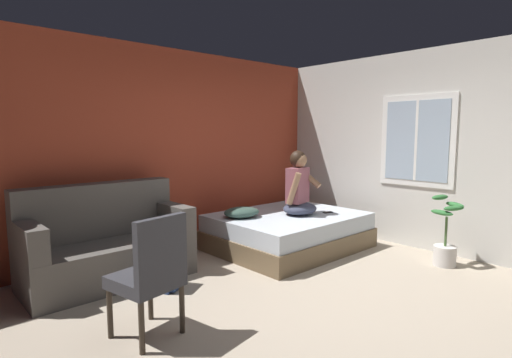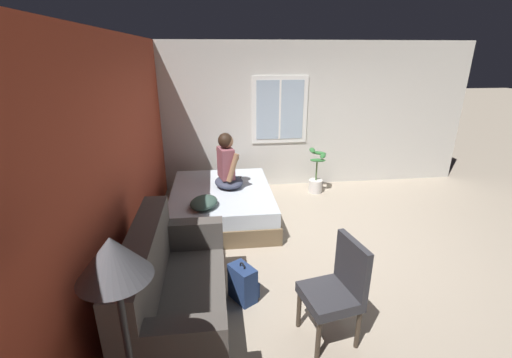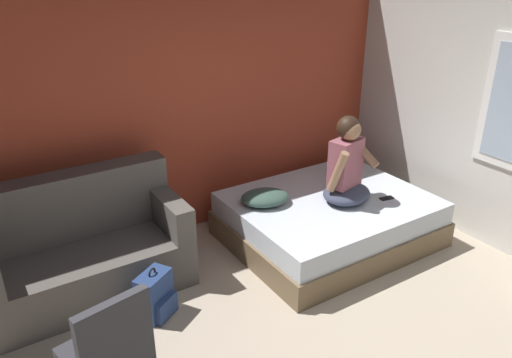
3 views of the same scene
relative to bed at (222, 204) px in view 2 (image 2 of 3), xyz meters
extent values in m
plane|color=tan|center=(-1.19, -1.55, -0.24)|extent=(40.00, 40.00, 0.00)
cube|color=#993823|center=(-1.19, 1.11, 1.11)|extent=(10.02, 0.16, 2.70)
cube|color=silver|center=(1.40, -1.55, 1.11)|extent=(0.16, 6.56, 2.70)
cube|color=white|center=(1.31, -1.15, 1.25)|extent=(0.02, 1.04, 1.24)
cube|color=#9EB2C6|center=(1.30, -1.15, 1.25)|extent=(0.01, 0.88, 1.08)
cube|color=white|center=(1.30, -1.15, 1.25)|extent=(0.01, 0.04, 1.08)
cube|color=brown|center=(0.00, 0.00, -0.11)|extent=(1.98, 1.59, 0.26)
cube|color=silver|center=(0.00, 0.00, 0.13)|extent=(1.92, 1.54, 0.22)
cube|color=#514C47|center=(-2.34, 0.42, -0.02)|extent=(1.70, 0.80, 0.44)
cube|color=#514C47|center=(-2.34, 0.72, 0.50)|extent=(1.70, 0.24, 0.60)
cube|color=#514C47|center=(-3.10, 0.42, 0.36)|extent=(0.18, 0.80, 0.32)
cube|color=#514C47|center=(-1.58, 0.42, 0.36)|extent=(0.18, 0.80, 0.32)
cylinder|color=#382D23|center=(-2.44, -0.67, -0.04)|extent=(0.04, 0.04, 0.40)
cylinder|color=#382D23|center=(-2.82, -0.75, -0.04)|extent=(0.04, 0.04, 0.40)
cylinder|color=#382D23|center=(-2.36, -1.05, -0.04)|extent=(0.04, 0.04, 0.40)
cylinder|color=#382D23|center=(-2.74, -1.13, -0.04)|extent=(0.04, 0.04, 0.40)
cube|color=#333338|center=(-2.59, -0.90, 0.21)|extent=(0.54, 0.54, 0.10)
cube|color=#333338|center=(-2.55, -1.10, 0.50)|extent=(0.46, 0.15, 0.48)
ellipsoid|color=#383D51|center=(0.10, -0.13, 0.32)|extent=(0.61, 0.55, 0.16)
cube|color=#8C4C56|center=(0.09, -0.09, 0.64)|extent=(0.37, 0.27, 0.48)
cylinder|color=#936B4C|center=(-0.09, -0.18, 0.62)|extent=(0.13, 0.23, 0.44)
cylinder|color=#936B4C|center=(0.27, -0.13, 0.74)|extent=(0.17, 0.38, 0.29)
sphere|color=#936B4C|center=(0.10, -0.11, 0.99)|extent=(0.21, 0.21, 0.21)
ellipsoid|color=black|center=(0.09, -0.09, 1.00)|extent=(0.27, 0.27, 0.23)
cube|color=navy|center=(-1.99, -0.17, -0.04)|extent=(0.35, 0.31, 0.40)
cube|color=navy|center=(-1.93, -0.27, -0.13)|extent=(0.23, 0.17, 0.18)
torus|color=black|center=(-1.99, -0.17, 0.18)|extent=(0.08, 0.06, 0.09)
ellipsoid|color=#385147|center=(-0.63, 0.25, 0.31)|extent=(0.57, 0.49, 0.14)
cube|color=black|center=(0.48, -0.32, 0.25)|extent=(0.15, 0.09, 0.01)
cone|color=#4C4C51|center=(-3.54, 0.55, 1.35)|extent=(0.36, 0.36, 0.22)
cylinder|color=silver|center=(0.85, -1.78, -0.12)|extent=(0.26, 0.26, 0.24)
cylinder|color=#426033|center=(0.85, -1.78, 0.18)|extent=(0.03, 0.03, 0.36)
ellipsoid|color=#2D6B33|center=(0.75, -1.76, 0.42)|extent=(0.15, 0.29, 0.06)
ellipsoid|color=#2D6B33|center=(0.94, -1.83, 0.50)|extent=(0.22, 0.29, 0.06)
ellipsoid|color=#2D6B33|center=(0.87, -1.68, 0.58)|extent=(0.29, 0.15, 0.06)
ellipsoid|color=#2D6B33|center=(0.81, -1.87, 0.48)|extent=(0.30, 0.21, 0.06)
camera|label=1|loc=(-3.97, -3.70, 1.36)|focal=28.00mm
camera|label=2|loc=(-4.99, 0.05, 2.26)|focal=24.00mm
camera|label=3|loc=(-3.07, -3.42, 2.50)|focal=35.00mm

